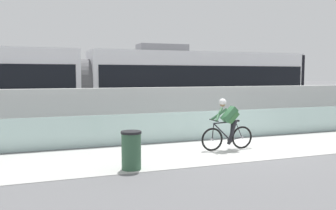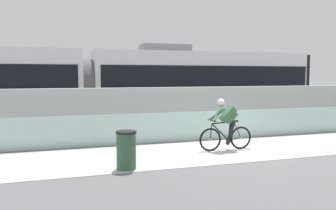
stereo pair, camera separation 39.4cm
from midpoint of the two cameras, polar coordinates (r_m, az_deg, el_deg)
ground_plane at (r=11.46m, az=12.17°, el=-6.99°), size 200.00×200.00×0.00m
bike_path_deck at (r=11.46m, az=12.17°, el=-6.96°), size 32.00×3.20×0.01m
glass_parapet at (r=12.98m, az=8.10°, el=-3.23°), size 32.00×0.05×1.03m
concrete_barrier_wall at (r=14.56m, az=5.00°, el=-0.71°), size 32.00×0.36×1.84m
tram_rail_near at (r=16.96m, az=1.69°, el=-3.03°), size 32.00×0.08×0.01m
tram_rail_far at (r=18.31m, az=0.18°, el=-2.44°), size 32.00×0.08×0.01m
tram at (r=16.62m, az=-12.31°, el=3.24°), size 22.56×2.54×3.81m
cyclist_on_bike at (r=11.12m, az=10.35°, el=-3.23°), size 1.77×0.58×1.61m
trash_bin at (r=8.83m, az=-5.47°, el=-7.24°), size 0.51×0.51×0.96m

